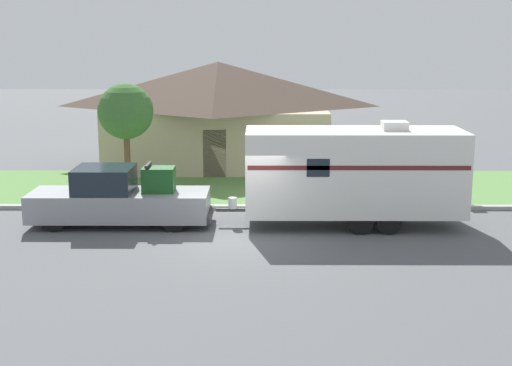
# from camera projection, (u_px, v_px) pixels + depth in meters

# --- Properties ---
(ground_plane) EXTENTS (120.00, 120.00, 0.00)m
(ground_plane) POSITION_uv_depth(u_px,v_px,m) (244.00, 239.00, 21.68)
(ground_plane) COLOR #515456
(curb_strip) EXTENTS (80.00, 0.30, 0.14)m
(curb_strip) POSITION_uv_depth(u_px,v_px,m) (247.00, 207.00, 25.34)
(curb_strip) COLOR #999993
(curb_strip) RESTS_ON ground_plane
(lawn_strip) EXTENTS (80.00, 7.00, 0.03)m
(lawn_strip) POSITION_uv_depth(u_px,v_px,m) (248.00, 187.00, 28.92)
(lawn_strip) COLOR #568442
(lawn_strip) RESTS_ON ground_plane
(house_across_street) EXTENTS (10.77, 7.09, 4.85)m
(house_across_street) POSITION_uv_depth(u_px,v_px,m) (219.00, 112.00, 33.54)
(house_across_street) COLOR tan
(house_across_street) RESTS_ON ground_plane
(pickup_truck) EXTENTS (5.88, 1.93, 2.03)m
(pickup_truck) POSITION_uv_depth(u_px,v_px,m) (119.00, 199.00, 23.11)
(pickup_truck) COLOR black
(pickup_truck) RESTS_ON ground_plane
(travel_trailer) EXTENTS (7.91, 2.41, 3.40)m
(travel_trailer) POSITION_uv_depth(u_px,v_px,m) (354.00, 172.00, 22.87)
(travel_trailer) COLOR black
(travel_trailer) RESTS_ON ground_plane
(mailbox) EXTENTS (0.48, 0.20, 1.41)m
(mailbox) POSITION_uv_depth(u_px,v_px,m) (462.00, 175.00, 25.95)
(mailbox) COLOR brown
(mailbox) RESTS_ON ground_plane
(tree_in_yard) EXTENTS (2.17, 2.17, 4.25)m
(tree_in_yard) POSITION_uv_depth(u_px,v_px,m) (126.00, 112.00, 27.67)
(tree_in_yard) COLOR brown
(tree_in_yard) RESTS_ON ground_plane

